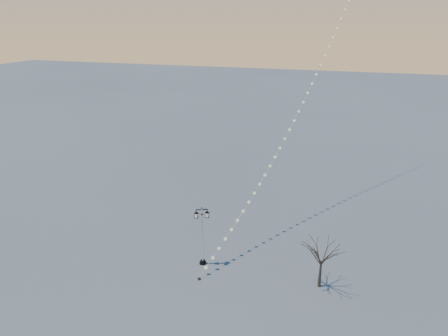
% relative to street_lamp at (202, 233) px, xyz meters
% --- Properties ---
extents(ground, '(300.00, 300.00, 0.00)m').
position_rel_street_lamp_xyz_m(ground, '(1.55, -1.71, -3.07)').
color(ground, '#595959').
rests_on(ground, ground).
extents(street_lamp, '(1.32, 0.87, 5.54)m').
position_rel_street_lamp_xyz_m(street_lamp, '(0.00, 0.00, 0.00)').
color(street_lamp, black).
rests_on(street_lamp, ground).
extents(bare_tree, '(2.61, 2.61, 4.34)m').
position_rel_street_lamp_xyz_m(bare_tree, '(10.23, -0.19, -0.06)').
color(bare_tree, '#342A20').
rests_on(bare_tree, ground).
extents(kite_train, '(11.90, 34.15, 30.99)m').
position_rel_street_lamp_xyz_m(kite_train, '(6.19, 14.41, 12.34)').
color(kite_train, black).
rests_on(kite_train, ground).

